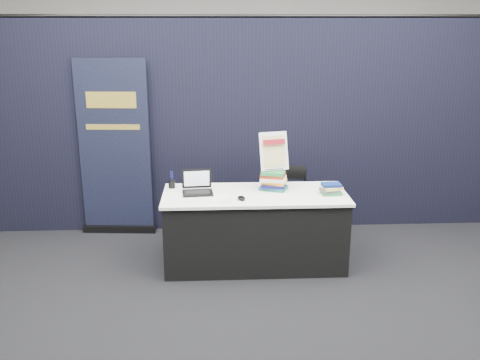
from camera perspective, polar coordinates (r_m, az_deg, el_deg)
The scene contains 15 objects.
floor at distance 5.02m, azimuth 2.03°, elevation -11.58°, with size 8.00×8.00×0.00m, color black.
wall_back at distance 8.44m, azimuth -0.18°, elevation 12.40°, with size 8.00×0.02×3.50m, color #B8B6AE.
drape_partition at distance 6.13m, azimuth 0.88°, elevation 5.61°, with size 6.00×0.08×2.40m, color black.
display_table at distance 5.35m, azimuth 1.58°, elevation -5.25°, with size 1.80×0.75×0.75m.
laptop at distance 5.24m, azimuth -4.54°, elevation -0.82°, with size 0.31×0.26×0.22m.
mouse at distance 5.03m, azimuth 0.15°, elevation -1.94°, with size 0.07×0.11×0.03m, color black.
brochure_left at distance 5.10m, azimuth -4.89°, elevation -1.94°, with size 0.33×0.24×0.00m, color white.
brochure_mid at distance 5.13m, azimuth -3.38°, elevation -1.80°, with size 0.32×0.23×0.00m, color white.
brochure_right at distance 5.05m, azimuth -2.18°, elevation -2.09°, with size 0.25×0.18×0.00m, color silver.
pen_cup at distance 5.43m, azimuth -7.29°, elevation -0.40°, with size 0.07×0.07×0.09m, color black.
book_stack_tall at distance 5.32m, azimuth 3.61°, elevation -0.01°, with size 0.29×0.25×0.20m.
book_stack_short at distance 5.26m, azimuth 9.66°, elevation -0.95°, with size 0.21×0.17×0.11m.
info_sign at distance 5.28m, azimuth 3.63°, elevation 3.04°, with size 0.30×0.17×0.39m.
pullup_banner at distance 6.19m, azimuth -13.16°, elevation 2.26°, with size 0.85×0.16×1.99m.
stacking_chair at distance 5.82m, azimuth 5.33°, elevation -2.48°, with size 0.42×0.42×0.85m.
Camera 1 is at (-0.39, -4.40, 2.37)m, focal length 40.00 mm.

